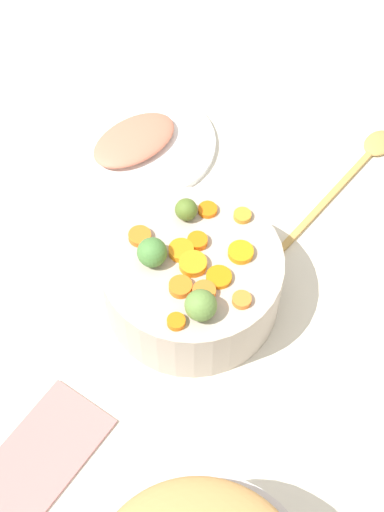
% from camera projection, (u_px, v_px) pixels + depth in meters
% --- Properties ---
extents(tabletop, '(2.40, 2.40, 0.02)m').
position_uv_depth(tabletop, '(197.00, 286.00, 1.20)').
color(tabletop, beige).
rests_on(tabletop, ground).
extents(serving_bowl_carrots, '(0.26, 0.26, 0.11)m').
position_uv_depth(serving_bowl_carrots, '(192.00, 280.00, 1.13)').
color(serving_bowl_carrots, '#B6A898').
rests_on(serving_bowl_carrots, tabletop).
extents(carrot_slice_0, '(0.03, 0.03, 0.01)m').
position_uv_depth(carrot_slice_0, '(242.00, 300.00, 1.04)').
color(carrot_slice_0, orange).
rests_on(carrot_slice_0, serving_bowl_carrots).
extents(carrot_slice_1, '(0.04, 0.04, 0.01)m').
position_uv_depth(carrot_slice_1, '(243.00, 216.00, 1.12)').
color(carrot_slice_1, orange).
rests_on(carrot_slice_1, serving_bowl_carrots).
extents(carrot_slice_2, '(0.04, 0.04, 0.01)m').
position_uv_depth(carrot_slice_2, '(208.00, 210.00, 1.13)').
color(carrot_slice_2, orange).
rests_on(carrot_slice_2, serving_bowl_carrots).
extents(carrot_slice_3, '(0.03, 0.03, 0.01)m').
position_uv_depth(carrot_slice_3, '(176.00, 322.00, 1.02)').
color(carrot_slice_3, orange).
rests_on(carrot_slice_3, serving_bowl_carrots).
extents(carrot_slice_4, '(0.05, 0.05, 0.01)m').
position_uv_depth(carrot_slice_4, '(219.00, 277.00, 1.06)').
color(carrot_slice_4, orange).
rests_on(carrot_slice_4, serving_bowl_carrots).
extents(carrot_slice_5, '(0.05, 0.05, 0.01)m').
position_uv_depth(carrot_slice_5, '(193.00, 264.00, 1.07)').
color(carrot_slice_5, orange).
rests_on(carrot_slice_5, serving_bowl_carrots).
extents(carrot_slice_6, '(0.04, 0.04, 0.01)m').
position_uv_depth(carrot_slice_6, '(181.00, 287.00, 1.05)').
color(carrot_slice_6, orange).
rests_on(carrot_slice_6, serving_bowl_carrots).
extents(carrot_slice_7, '(0.05, 0.05, 0.01)m').
position_uv_depth(carrot_slice_7, '(204.00, 292.00, 1.05)').
color(carrot_slice_7, orange).
rests_on(carrot_slice_7, serving_bowl_carrots).
extents(carrot_slice_8, '(0.04, 0.04, 0.01)m').
position_uv_depth(carrot_slice_8, '(200.00, 240.00, 1.09)').
color(carrot_slice_8, orange).
rests_on(carrot_slice_8, serving_bowl_carrots).
extents(carrot_slice_9, '(0.05, 0.05, 0.01)m').
position_uv_depth(carrot_slice_9, '(180.00, 248.00, 1.09)').
color(carrot_slice_9, orange).
rests_on(carrot_slice_9, serving_bowl_carrots).
extents(carrot_slice_10, '(0.05, 0.05, 0.01)m').
position_uv_depth(carrot_slice_10, '(241.00, 252.00, 1.08)').
color(carrot_slice_10, orange).
rests_on(carrot_slice_10, serving_bowl_carrots).
extents(carrot_slice_11, '(0.05, 0.05, 0.01)m').
position_uv_depth(carrot_slice_11, '(140.00, 236.00, 1.10)').
color(carrot_slice_11, orange).
rests_on(carrot_slice_11, serving_bowl_carrots).
extents(brussels_sprout_0, '(0.04, 0.04, 0.04)m').
position_uv_depth(brussels_sprout_0, '(152.00, 252.00, 1.06)').
color(brussels_sprout_0, '#477E39').
rests_on(brussels_sprout_0, serving_bowl_carrots).
extents(brussels_sprout_1, '(0.04, 0.04, 0.04)m').
position_uv_depth(brussels_sprout_1, '(201.00, 305.00, 1.02)').
color(brussels_sprout_1, '#5E843B').
rests_on(brussels_sprout_1, serving_bowl_carrots).
extents(brussels_sprout_2, '(0.03, 0.03, 0.03)m').
position_uv_depth(brussels_sprout_2, '(186.00, 210.00, 1.11)').
color(brussels_sprout_2, '#536F28').
rests_on(brussels_sprout_2, serving_bowl_carrots).
extents(wooden_spoon, '(0.33, 0.12, 0.01)m').
position_uv_depth(wooden_spoon, '(359.00, 165.00, 1.31)').
color(wooden_spoon, '#B68D49').
rests_on(wooden_spoon, tabletop).
extents(ham_plate, '(0.24, 0.24, 0.01)m').
position_uv_depth(ham_plate, '(145.00, 143.00, 1.34)').
color(ham_plate, white).
rests_on(ham_plate, tabletop).
extents(ham_slice_main, '(0.16, 0.11, 0.02)m').
position_uv_depth(ham_slice_main, '(134.00, 140.00, 1.32)').
color(ham_slice_main, '#CB7359').
rests_on(ham_slice_main, ham_plate).
extents(dish_towel, '(0.21, 0.16, 0.01)m').
position_uv_depth(dish_towel, '(44.00, 453.00, 1.04)').
color(dish_towel, '#A8716E').
rests_on(dish_towel, tabletop).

